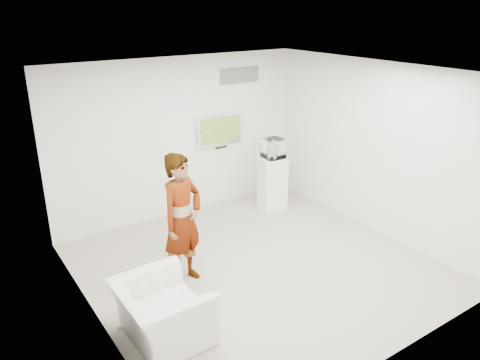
% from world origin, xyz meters
% --- Properties ---
extents(room, '(5.01, 5.01, 3.00)m').
position_xyz_m(room, '(0.00, 0.00, 1.50)').
color(room, '#B0ABA1').
rests_on(room, ground).
extents(tv, '(1.00, 0.08, 0.60)m').
position_xyz_m(tv, '(0.85, 2.45, 1.55)').
color(tv, silver).
rests_on(tv, room).
extents(logo_decal, '(0.90, 0.02, 0.30)m').
position_xyz_m(logo_decal, '(1.35, 2.49, 2.55)').
color(logo_decal, slate).
rests_on(logo_decal, room).
extents(person, '(0.84, 0.70, 1.98)m').
position_xyz_m(person, '(-1.14, 0.28, 0.99)').
color(person, white).
rests_on(person, room).
extents(armchair, '(1.00, 1.14, 0.73)m').
position_xyz_m(armchair, '(-1.95, -0.69, 0.37)').
color(armchair, white).
rests_on(armchair, room).
extents(pedestal, '(0.62, 0.62, 1.06)m').
position_xyz_m(pedestal, '(1.56, 1.65, 0.53)').
color(pedestal, white).
rests_on(pedestal, room).
extents(floor_uplight, '(0.21, 0.21, 0.30)m').
position_xyz_m(floor_uplight, '(1.60, 2.11, 0.15)').
color(floor_uplight, silver).
rests_on(floor_uplight, room).
extents(vitrine, '(0.40, 0.40, 0.37)m').
position_xyz_m(vitrine, '(1.56, 1.65, 1.25)').
color(vitrine, white).
rests_on(vitrine, pedestal).
extents(console, '(0.14, 0.16, 0.23)m').
position_xyz_m(console, '(1.56, 1.65, 1.18)').
color(console, white).
rests_on(console, pedestal).
extents(wii_remote, '(0.10, 0.12, 0.03)m').
position_xyz_m(wii_remote, '(-0.95, 0.51, 1.78)').
color(wii_remote, white).
rests_on(wii_remote, person).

